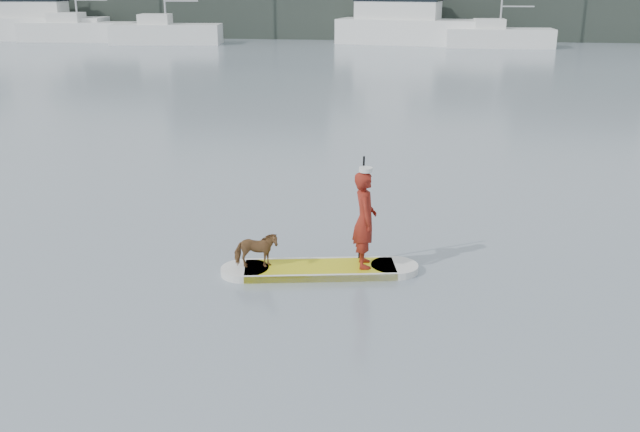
# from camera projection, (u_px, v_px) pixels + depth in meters

# --- Properties ---
(ground) EXTENTS (140.00, 140.00, 0.00)m
(ground) POSITION_uv_depth(u_px,v_px,m) (69.00, 328.00, 10.01)
(ground) COLOR slate
(ground) RESTS_ON ground
(paddleboard) EXTENTS (3.26, 1.25, 0.12)m
(paddleboard) POSITION_uv_depth(u_px,v_px,m) (320.00, 269.00, 11.88)
(paddleboard) COLOR gold
(paddleboard) RESTS_ON ground
(paddler) EXTENTS (0.48, 0.65, 1.61)m
(paddler) POSITION_uv_depth(u_px,v_px,m) (365.00, 220.00, 11.64)
(paddler) COLOR maroon
(paddler) RESTS_ON paddleboard
(white_cap) EXTENTS (0.22, 0.22, 0.07)m
(white_cap) POSITION_uv_depth(u_px,v_px,m) (366.00, 170.00, 11.37)
(white_cap) COLOR silver
(white_cap) RESTS_ON paddler
(dog) EXTENTS (0.77, 0.47, 0.61)m
(dog) POSITION_uv_depth(u_px,v_px,m) (256.00, 250.00, 11.72)
(dog) COLOR brown
(dog) RESTS_ON paddleboard
(paddle) EXTENTS (0.10, 0.30, 2.00)m
(paddle) POSITION_uv_depth(u_px,v_px,m) (362.00, 221.00, 11.99)
(paddle) COLOR black
(paddle) RESTS_ON ground
(sailboat_b) EXTENTS (9.12, 3.24, 13.33)m
(sailboat_b) POSITION_uv_depth(u_px,v_px,m) (78.00, 29.00, 55.75)
(sailboat_b) COLOR white
(sailboat_b) RESTS_ON ground
(sailboat_c) EXTENTS (8.35, 3.58, 11.64)m
(sailboat_c) POSITION_uv_depth(u_px,v_px,m) (166.00, 32.00, 53.52)
(sailboat_c) COLOR white
(sailboat_c) RESTS_ON ground
(sailboat_e) EXTENTS (7.61, 2.67, 10.94)m
(sailboat_e) POSITION_uv_depth(u_px,v_px,m) (498.00, 36.00, 50.83)
(sailboat_e) COLOR white
(sailboat_e) RESTS_ON ground
(motor_yacht_a) EXTENTS (11.54, 5.51, 6.65)m
(motor_yacht_a) POSITION_uv_depth(u_px,v_px,m) (406.00, 18.00, 53.21)
(motor_yacht_a) COLOR white
(motor_yacht_a) RESTS_ON ground
(motor_yacht_b) EXTENTS (10.03, 4.33, 6.42)m
(motor_yacht_b) POSITION_uv_depth(u_px,v_px,m) (38.00, 17.00, 56.93)
(motor_yacht_b) COLOR white
(motor_yacht_b) RESTS_ON ground
(shore_mass) EXTENTS (90.00, 6.00, 6.00)m
(shore_mass) POSITION_uv_depth(u_px,v_px,m) (362.00, 0.00, 58.90)
(shore_mass) COLOR black
(shore_mass) RESTS_ON ground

